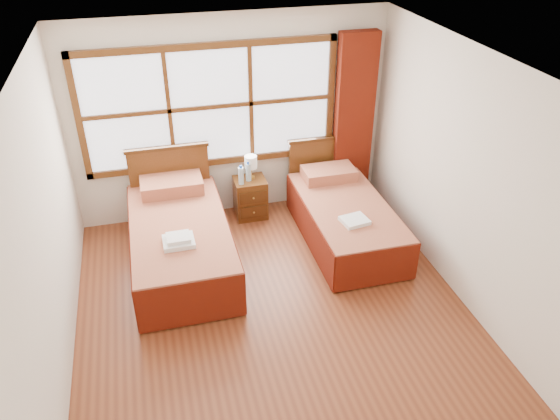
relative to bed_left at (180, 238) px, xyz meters
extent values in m
plane|color=brown|center=(0.84, -1.20, -0.33)|extent=(4.50, 4.50, 0.00)
plane|color=white|center=(0.84, -1.20, 2.27)|extent=(4.50, 4.50, 0.00)
plane|color=silver|center=(0.84, 1.05, 0.97)|extent=(4.00, 0.00, 4.00)
plane|color=silver|center=(-1.16, -1.20, 0.97)|extent=(0.00, 4.50, 4.50)
plane|color=silver|center=(2.84, -1.20, 0.97)|extent=(0.00, 4.50, 4.50)
cube|color=white|center=(0.59, 1.02, 1.17)|extent=(3.00, 0.02, 1.40)
cube|color=#583013|center=(0.59, 1.00, 0.43)|extent=(3.16, 0.06, 0.08)
cube|color=#583013|center=(0.59, 1.00, 1.91)|extent=(3.16, 0.06, 0.08)
cube|color=#583013|center=(-0.95, 1.00, 1.17)|extent=(0.08, 0.06, 1.56)
cube|color=#583013|center=(2.13, 1.00, 1.17)|extent=(0.08, 0.06, 1.56)
cube|color=#583013|center=(0.09, 1.00, 1.17)|extent=(0.05, 0.05, 1.40)
cube|color=#583013|center=(1.09, 1.00, 1.17)|extent=(0.05, 0.05, 1.40)
cube|color=#583013|center=(0.59, 1.00, 1.17)|extent=(3.00, 0.05, 0.05)
cube|color=#631709|center=(2.44, 0.91, 0.84)|extent=(0.50, 0.16, 2.30)
cube|color=#42240D|center=(0.00, -0.07, -0.17)|extent=(0.96, 1.91, 0.31)
cube|color=maroon|center=(0.00, -0.07, 0.12)|extent=(1.07, 2.12, 0.26)
cube|color=#63180A|center=(-0.53, -0.07, -0.04)|extent=(0.03, 2.12, 0.53)
cube|color=#63180A|center=(0.53, -0.07, -0.04)|extent=(0.03, 2.12, 0.53)
cube|color=#63180A|center=(0.00, -1.12, -0.04)|extent=(1.07, 0.03, 0.53)
cube|color=maroon|center=(0.00, 0.70, 0.33)|extent=(0.75, 0.44, 0.17)
cube|color=#583013|center=(0.00, 0.94, 0.19)|extent=(1.00, 0.06, 1.04)
cube|color=#42240D|center=(0.00, 0.94, 0.72)|extent=(1.04, 0.08, 0.04)
cube|color=#42240D|center=(2.02, -0.07, -0.19)|extent=(0.86, 1.72, 0.28)
cube|color=maroon|center=(2.02, -0.07, 0.07)|extent=(0.96, 1.91, 0.23)
cube|color=#63180A|center=(1.54, -0.07, -0.07)|extent=(0.03, 1.91, 0.48)
cube|color=#63180A|center=(2.50, -0.07, -0.07)|extent=(0.03, 1.91, 0.48)
cube|color=#63180A|center=(2.02, -1.02, -0.07)|extent=(0.96, 0.03, 0.48)
cube|color=maroon|center=(2.02, 0.63, 0.26)|extent=(0.67, 0.39, 0.15)
cube|color=#583013|center=(2.02, 0.94, 0.14)|extent=(0.90, 0.06, 0.93)
cube|color=#42240D|center=(2.02, 0.94, 0.62)|extent=(0.93, 0.08, 0.04)
cube|color=#583013|center=(1.00, 0.80, -0.05)|extent=(0.41, 0.36, 0.54)
cube|color=#42240D|center=(1.00, 0.61, -0.16)|extent=(0.36, 0.02, 0.16)
cube|color=#42240D|center=(1.00, 0.61, 0.05)|extent=(0.36, 0.02, 0.16)
sphere|color=#B08D3B|center=(1.00, 0.59, -0.16)|extent=(0.03, 0.03, 0.03)
sphere|color=#B08D3B|center=(1.00, 0.59, 0.05)|extent=(0.03, 0.03, 0.03)
cube|color=white|center=(-0.03, -0.46, 0.27)|extent=(0.33, 0.29, 0.05)
cube|color=white|center=(-0.03, -0.46, 0.32)|extent=(0.25, 0.22, 0.05)
cube|color=white|center=(1.96, -0.46, 0.21)|extent=(0.33, 0.30, 0.05)
cylinder|color=gold|center=(1.03, 0.85, 0.23)|extent=(0.10, 0.10, 0.02)
cylinder|color=gold|center=(1.03, 0.85, 0.30)|extent=(0.02, 0.02, 0.13)
cylinder|color=silver|center=(1.03, 0.85, 0.45)|extent=(0.16, 0.16, 0.16)
cylinder|color=silver|center=(0.87, 0.72, 0.33)|extent=(0.07, 0.07, 0.23)
cylinder|color=blue|center=(0.87, 0.72, 0.46)|extent=(0.03, 0.03, 0.03)
cylinder|color=silver|center=(0.98, 0.79, 0.33)|extent=(0.07, 0.07, 0.24)
cylinder|color=blue|center=(0.98, 0.79, 0.47)|extent=(0.03, 0.03, 0.03)
camera|label=1|loc=(-0.20, -5.33, 3.57)|focal=35.00mm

